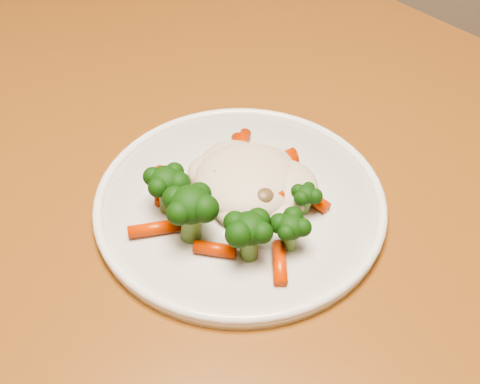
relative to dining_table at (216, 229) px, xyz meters
The scene contains 3 objects.
dining_table is the anchor object (origin of this frame).
plate 0.11m from the dining_table, 32.94° to the right, with size 0.28×0.28×0.01m, color white.
meal 0.14m from the dining_table, 41.74° to the right, with size 0.18×0.18×0.05m.
Camera 1 is at (0.07, -0.29, 1.17)m, focal length 45.00 mm.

